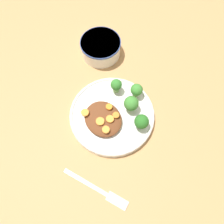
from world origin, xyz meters
name	(u,v)px	position (x,y,z in m)	size (l,w,h in m)	color
ground_plane	(112,117)	(0.00, 0.00, 0.00)	(4.00, 4.00, 0.00)	tan
plate	(112,115)	(0.00, 0.00, 0.01)	(0.25, 0.25, 0.02)	silver
dip_bowl	(101,47)	(0.11, 0.21, 0.03)	(0.13, 0.13, 0.06)	white
stew_mound	(102,118)	(-0.03, 0.00, 0.03)	(0.10, 0.11, 0.02)	brown
broccoli_floret_0	(137,90)	(0.09, 0.01, 0.05)	(0.04, 0.04, 0.05)	#7FA85B
broccoli_floret_1	(116,85)	(0.06, 0.06, 0.05)	(0.03, 0.03, 0.05)	#759E51
broccoli_floret_2	(131,104)	(0.05, -0.02, 0.05)	(0.04, 0.04, 0.05)	#759E51
broccoli_floret_3	(142,122)	(0.04, -0.08, 0.05)	(0.04, 0.04, 0.05)	#759E51
carrot_slice_0	(110,106)	(0.00, 0.01, 0.04)	(0.02, 0.02, 0.01)	orange
carrot_slice_1	(85,113)	(-0.06, 0.04, 0.04)	(0.02, 0.02, 0.01)	orange
carrot_slice_2	(106,130)	(-0.05, -0.03, 0.04)	(0.02, 0.02, 0.01)	orange
carrot_slice_3	(100,121)	(-0.05, -0.01, 0.04)	(0.02, 0.02, 0.01)	orange
carrot_slice_4	(116,115)	(0.00, -0.02, 0.04)	(0.02, 0.02, 0.01)	orange
carrot_slice_5	(110,119)	(-0.02, -0.02, 0.04)	(0.02, 0.02, 0.01)	orange
fork	(101,192)	(-0.15, -0.15, 0.00)	(0.09, 0.18, 0.01)	#B9B9B9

